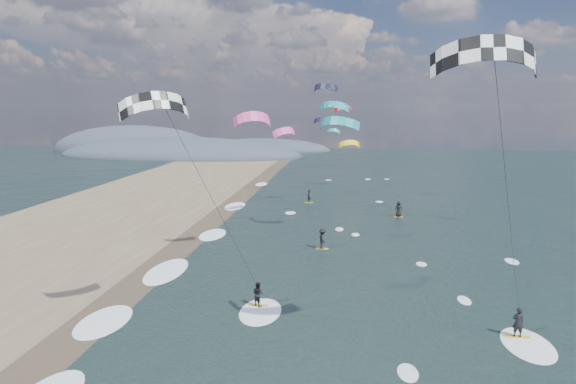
# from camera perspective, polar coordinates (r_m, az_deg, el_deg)

# --- Properties ---
(wet_sand_strip) EXTENTS (3.00, 240.00, 0.00)m
(wet_sand_strip) POSITION_cam_1_polar(r_m,az_deg,el_deg) (35.13, -18.92, -11.49)
(wet_sand_strip) COLOR #382D23
(wet_sand_strip) RESTS_ON ground
(coastal_hills) EXTENTS (80.00, 41.00, 15.00)m
(coastal_hills) POSITION_cam_1_polar(r_m,az_deg,el_deg) (136.34, -13.51, 4.48)
(coastal_hills) COLOR #3D4756
(coastal_hills) RESTS_ON ground
(kitesurfer_near_a) EXTENTS (7.67, 8.27, 15.81)m
(kitesurfer_near_a) POSITION_cam_1_polar(r_m,az_deg,el_deg) (22.17, 23.98, 7.57)
(kitesurfer_near_a) COLOR gold
(kitesurfer_near_a) RESTS_ON ground
(kitesurfer_near_b) EXTENTS (6.92, 8.97, 13.93)m
(kitesurfer_near_b) POSITION_cam_1_polar(r_m,az_deg,el_deg) (25.86, -10.50, 1.44)
(kitesurfer_near_b) COLOR gold
(kitesurfer_near_b) RESTS_ON ground
(far_kitesurfers) EXTENTS (12.12, 21.96, 1.85)m
(far_kitesurfers) POSITION_cam_1_polar(r_m,az_deg,el_deg) (50.91, 6.93, -3.26)
(far_kitesurfers) COLOR gold
(far_kitesurfers) RESTS_ON ground
(bg_kite_field) EXTENTS (10.89, 76.63, 9.42)m
(bg_kite_field) POSITION_cam_1_polar(r_m,az_deg,el_deg) (72.20, 5.04, 9.10)
(bg_kite_field) COLOR black
(bg_kite_field) RESTS_ON ground
(shoreline_surf) EXTENTS (2.40, 79.40, 0.11)m
(shoreline_surf) POSITION_cam_1_polar(r_m,az_deg,el_deg) (38.74, -14.21, -9.22)
(shoreline_surf) COLOR white
(shoreline_surf) RESTS_ON ground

